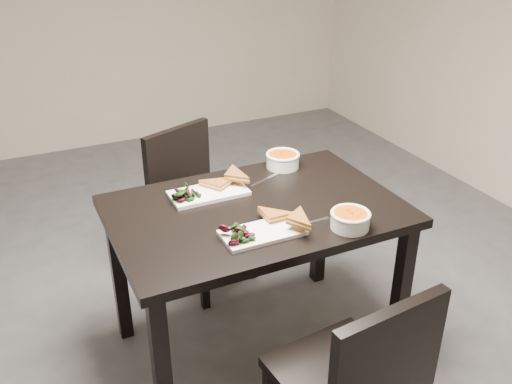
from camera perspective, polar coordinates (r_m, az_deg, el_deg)
ground at (r=2.97m, az=-8.73°, el=-12.31°), size 5.00×5.00×0.00m
table at (r=2.39m, az=-0.00°, el=-3.62°), size 1.20×0.80×0.75m
chair_near at (r=1.97m, az=10.37°, el=-18.23°), size 0.46×0.46×0.85m
chair_far at (r=3.00m, az=-6.37°, el=-0.56°), size 0.55×0.55×0.85m
plate_near at (r=2.14m, az=0.68°, el=-4.16°), size 0.32×0.16×0.02m
sandwich_near at (r=2.16m, az=2.06°, el=-2.82°), size 0.16×0.12×0.05m
salad_near at (r=2.09m, az=-1.79°, el=-4.07°), size 0.10×0.09×0.04m
soup_bowl_near at (r=2.20m, az=9.58°, el=-2.71°), size 0.16×0.16×0.07m
cutlery_near at (r=2.23m, az=5.49°, el=-3.11°), size 0.18×0.02×0.00m
plate_far at (r=2.44m, az=-4.85°, el=-0.11°), size 0.33×0.17×0.02m
sandwich_far at (r=2.43m, az=-3.33°, el=0.79°), size 0.21×0.20×0.05m
salad_far at (r=2.40m, az=-7.11°, el=0.09°), size 0.10×0.09×0.05m
soup_bowl_far at (r=2.68m, az=2.74°, el=3.36°), size 0.16×0.16×0.07m
cutlery_far at (r=2.56m, az=0.89°, el=1.24°), size 0.17×0.08×0.00m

